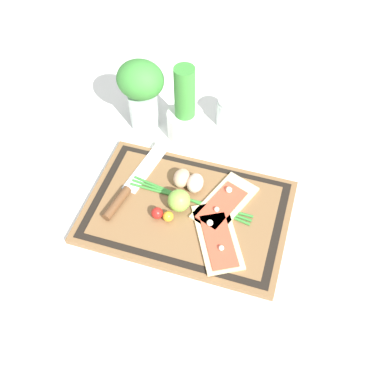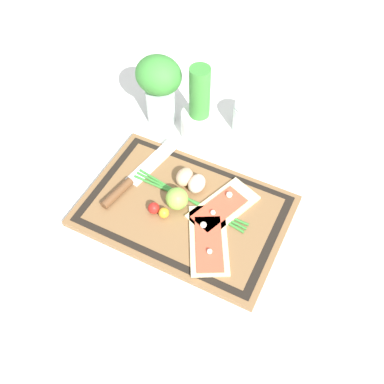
{
  "view_description": "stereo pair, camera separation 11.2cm",
  "coord_description": "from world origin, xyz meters",
  "px_view_note": "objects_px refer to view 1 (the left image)",
  "views": [
    {
      "loc": [
        0.2,
        -0.61,
        0.93
      ],
      "look_at": [
        0.0,
        0.04,
        0.04
      ],
      "focal_mm": 42.0,
      "sensor_mm": 36.0,
      "label": 1
    },
    {
      "loc": [
        0.3,
        -0.56,
        0.93
      ],
      "look_at": [
        0.0,
        0.04,
        0.04
      ],
      "focal_mm": 42.0,
      "sensor_mm": 36.0,
      "label": 2
    }
  ],
  "objects_px": {
    "cherry_tomato_yellow": "(168,216)",
    "herb_glass": "(141,90)",
    "pizza_slice_far": "(224,203)",
    "cherry_tomato_red": "(157,213)",
    "pizza_slice_near": "(217,237)",
    "lime": "(178,202)",
    "sauce_jar": "(230,113)",
    "knife": "(127,191)",
    "egg_brown": "(182,178)",
    "herb_pot": "(185,114)",
    "egg_pink": "(196,183)"
  },
  "relations": [
    {
      "from": "pizza_slice_near",
      "to": "herb_glass",
      "type": "xyz_separation_m",
      "value": [
        -0.31,
        0.33,
        0.11
      ]
    },
    {
      "from": "egg_brown",
      "to": "pizza_slice_far",
      "type": "bearing_deg",
      "value": -14.93
    },
    {
      "from": "cherry_tomato_red",
      "to": "sauce_jar",
      "type": "distance_m",
      "value": 0.4
    },
    {
      "from": "pizza_slice_near",
      "to": "herb_pot",
      "type": "distance_m",
      "value": 0.37
    },
    {
      "from": "egg_brown",
      "to": "herb_glass",
      "type": "bearing_deg",
      "value": 132.26
    },
    {
      "from": "knife",
      "to": "egg_brown",
      "type": "bearing_deg",
      "value": 29.9
    },
    {
      "from": "cherry_tomato_red",
      "to": "sauce_jar",
      "type": "xyz_separation_m",
      "value": [
        0.08,
        0.39,
        0.0
      ]
    },
    {
      "from": "herb_pot",
      "to": "pizza_slice_near",
      "type": "bearing_deg",
      "value": -60.52
    },
    {
      "from": "herb_pot",
      "to": "sauce_jar",
      "type": "xyz_separation_m",
      "value": [
        0.11,
        0.08,
        -0.04
      ]
    },
    {
      "from": "knife",
      "to": "lime",
      "type": "bearing_deg",
      "value": -3.14
    },
    {
      "from": "cherry_tomato_yellow",
      "to": "sauce_jar",
      "type": "height_order",
      "value": "sauce_jar"
    },
    {
      "from": "lime",
      "to": "herb_pot",
      "type": "xyz_separation_m",
      "value": [
        -0.07,
        0.27,
        0.03
      ]
    },
    {
      "from": "egg_pink",
      "to": "herb_pot",
      "type": "bearing_deg",
      "value": 115.2
    },
    {
      "from": "cherry_tomato_yellow",
      "to": "herb_pot",
      "type": "xyz_separation_m",
      "value": [
        -0.05,
        0.31,
        0.05
      ]
    },
    {
      "from": "lime",
      "to": "cherry_tomato_yellow",
      "type": "relative_size",
      "value": 2.14
    },
    {
      "from": "egg_brown",
      "to": "egg_pink",
      "type": "distance_m",
      "value": 0.04
    },
    {
      "from": "lime",
      "to": "cherry_tomato_red",
      "type": "height_order",
      "value": "lime"
    },
    {
      "from": "pizza_slice_far",
      "to": "herb_pot",
      "type": "relative_size",
      "value": 0.86
    },
    {
      "from": "lime",
      "to": "herb_pot",
      "type": "bearing_deg",
      "value": 104.15
    },
    {
      "from": "cherry_tomato_yellow",
      "to": "pizza_slice_far",
      "type": "bearing_deg",
      "value": 35.33
    },
    {
      "from": "cherry_tomato_yellow",
      "to": "herb_glass",
      "type": "relative_size",
      "value": 0.12
    },
    {
      "from": "cherry_tomato_red",
      "to": "herb_pot",
      "type": "height_order",
      "value": "herb_pot"
    },
    {
      "from": "cherry_tomato_red",
      "to": "herb_glass",
      "type": "bearing_deg",
      "value": 115.93
    },
    {
      "from": "pizza_slice_far",
      "to": "lime",
      "type": "xyz_separation_m",
      "value": [
        -0.1,
        -0.05,
        0.02
      ]
    },
    {
      "from": "pizza_slice_near",
      "to": "knife",
      "type": "relative_size",
      "value": 0.74
    },
    {
      "from": "egg_pink",
      "to": "herb_pot",
      "type": "relative_size",
      "value": 0.24
    },
    {
      "from": "pizza_slice_far",
      "to": "egg_pink",
      "type": "relative_size",
      "value": 3.62
    },
    {
      "from": "pizza_slice_near",
      "to": "lime",
      "type": "bearing_deg",
      "value": 154.51
    },
    {
      "from": "egg_brown",
      "to": "sauce_jar",
      "type": "xyz_separation_m",
      "value": [
        0.06,
        0.27,
        -0.0
      ]
    },
    {
      "from": "pizza_slice_far",
      "to": "cherry_tomato_red",
      "type": "distance_m",
      "value": 0.17
    },
    {
      "from": "herb_glass",
      "to": "egg_pink",
      "type": "bearing_deg",
      "value": -42.5
    },
    {
      "from": "pizza_slice_near",
      "to": "cherry_tomato_red",
      "type": "height_order",
      "value": "cherry_tomato_red"
    },
    {
      "from": "pizza_slice_far",
      "to": "cherry_tomato_red",
      "type": "bearing_deg",
      "value": -150.32
    },
    {
      "from": "pizza_slice_near",
      "to": "sauce_jar",
      "type": "relative_size",
      "value": 2.39
    },
    {
      "from": "egg_pink",
      "to": "lime",
      "type": "height_order",
      "value": "lime"
    },
    {
      "from": "herb_glass",
      "to": "sauce_jar",
      "type": "bearing_deg",
      "value": 18.6
    },
    {
      "from": "lime",
      "to": "cherry_tomato_yellow",
      "type": "distance_m",
      "value": 0.04
    },
    {
      "from": "pizza_slice_far",
      "to": "sauce_jar",
      "type": "xyz_separation_m",
      "value": [
        -0.06,
        0.3,
        0.01
      ]
    },
    {
      "from": "knife",
      "to": "cherry_tomato_yellow",
      "type": "height_order",
      "value": "cherry_tomato_yellow"
    },
    {
      "from": "pizza_slice_near",
      "to": "egg_brown",
      "type": "distance_m",
      "value": 0.19
    },
    {
      "from": "egg_pink",
      "to": "herb_glass",
      "type": "bearing_deg",
      "value": 137.5
    },
    {
      "from": "pizza_slice_near",
      "to": "cherry_tomato_yellow",
      "type": "height_order",
      "value": "cherry_tomato_yellow"
    },
    {
      "from": "lime",
      "to": "herb_pot",
      "type": "distance_m",
      "value": 0.28
    },
    {
      "from": "knife",
      "to": "herb_glass",
      "type": "bearing_deg",
      "value": 101.03
    },
    {
      "from": "egg_brown",
      "to": "lime",
      "type": "height_order",
      "value": "lime"
    },
    {
      "from": "egg_pink",
      "to": "egg_brown",
      "type": "bearing_deg",
      "value": 172.83
    },
    {
      "from": "pizza_slice_far",
      "to": "egg_brown",
      "type": "distance_m",
      "value": 0.13
    },
    {
      "from": "lime",
      "to": "herb_pot",
      "type": "height_order",
      "value": "herb_pot"
    },
    {
      "from": "lime",
      "to": "sauce_jar",
      "type": "bearing_deg",
      "value": 83.31
    },
    {
      "from": "pizza_slice_near",
      "to": "herb_pot",
      "type": "relative_size",
      "value": 0.91
    }
  ]
}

